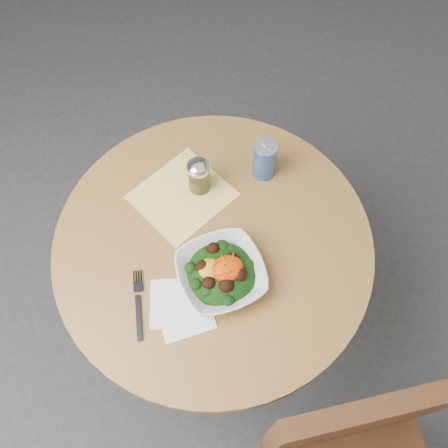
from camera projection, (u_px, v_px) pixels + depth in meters
name	position (u px, v px, depth m)	size (l,w,h in m)	color
ground	(217.00, 319.00, 2.06)	(6.00, 6.00, 0.00)	#313133
table	(214.00, 269.00, 1.57)	(0.90, 0.90, 0.75)	black
cloth_napkin	(182.00, 196.00, 1.46)	(0.25, 0.23, 0.00)	yellow
paper_napkins	(180.00, 307.00, 1.31)	(0.18, 0.20, 0.00)	white
salad_bowl	(221.00, 273.00, 1.32)	(0.24, 0.24, 0.09)	silver
fork	(138.00, 302.00, 1.31)	(0.08, 0.19, 0.00)	black
spice_shaker	(199.00, 176.00, 1.43)	(0.07, 0.07, 0.12)	silver
beverage_can	(265.00, 159.00, 1.45)	(0.07, 0.07, 0.13)	navy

